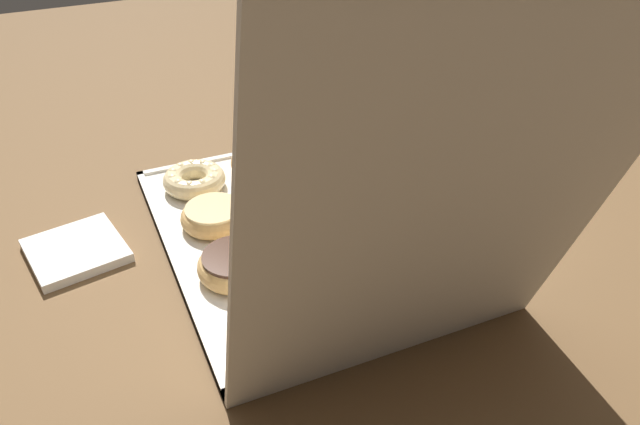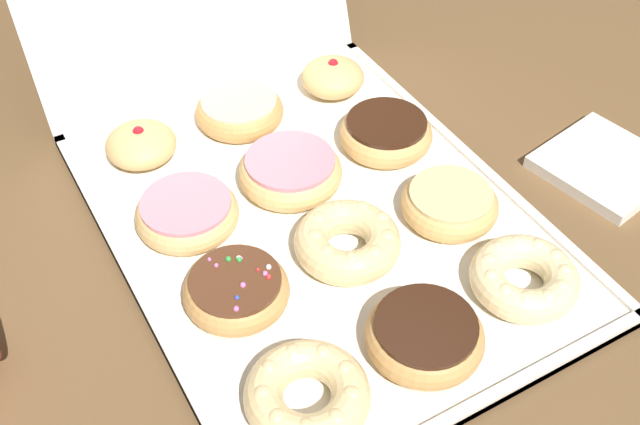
{
  "view_description": "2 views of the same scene",
  "coord_description": "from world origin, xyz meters",
  "px_view_note": "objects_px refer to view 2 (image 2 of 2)",
  "views": [
    {
      "loc": [
        0.32,
        0.79,
        0.62
      ],
      "look_at": [
        -0.02,
        0.03,
        0.06
      ],
      "focal_mm": 35.82,
      "sensor_mm": 36.0,
      "label": 1
    },
    {
      "loc": [
        -0.31,
        -0.55,
        0.64
      ],
      "look_at": [
        -0.01,
        -0.03,
        0.05
      ],
      "focal_mm": 44.12,
      "sensor_mm": 36.0,
      "label": 2
    }
  ],
  "objects_px": {
    "glazed_ring_donut_5": "(450,203)",
    "pink_frosted_donut_6": "(187,213)",
    "glazed_ring_donut_10": "(239,111)",
    "cruller_donut_0": "(307,394)",
    "cruller_donut_2": "(524,277)",
    "jelly_filled_donut_11": "(333,77)",
    "chocolate_frosted_donut_8": "(386,133)",
    "jelly_filled_donut_9": "(141,144)",
    "sprinkle_donut_3": "(236,290)",
    "napkin_stack": "(605,166)",
    "donut_box": "(319,222)",
    "cruller_donut_4": "(350,240)",
    "pink_frosted_donut_7": "(290,171)",
    "chocolate_frosted_donut_1": "(423,336)"
  },
  "relations": [
    {
      "from": "cruller_donut_4",
      "to": "glazed_ring_donut_5",
      "type": "distance_m",
      "value": 0.13
    },
    {
      "from": "chocolate_frosted_donut_8",
      "to": "glazed_ring_donut_10",
      "type": "bearing_deg",
      "value": 135.98
    },
    {
      "from": "pink_frosted_donut_6",
      "to": "jelly_filled_donut_9",
      "type": "xyz_separation_m",
      "value": [
        -0.0,
        0.13,
        0.0
      ]
    },
    {
      "from": "chocolate_frosted_donut_1",
      "to": "cruller_donut_2",
      "type": "bearing_deg",
      "value": 4.5
    },
    {
      "from": "glazed_ring_donut_5",
      "to": "chocolate_frosted_donut_8",
      "type": "distance_m",
      "value": 0.14
    },
    {
      "from": "pink_frosted_donut_7",
      "to": "glazed_ring_donut_10",
      "type": "bearing_deg",
      "value": 90.28
    },
    {
      "from": "jelly_filled_donut_11",
      "to": "napkin_stack",
      "type": "relative_size",
      "value": 0.6
    },
    {
      "from": "pink_frosted_donut_6",
      "to": "glazed_ring_donut_10",
      "type": "height_order",
      "value": "pink_frosted_donut_6"
    },
    {
      "from": "sprinkle_donut_3",
      "to": "donut_box",
      "type": "bearing_deg",
      "value": 25.99
    },
    {
      "from": "chocolate_frosted_donut_8",
      "to": "donut_box",
      "type": "bearing_deg",
      "value": -152.12
    },
    {
      "from": "sprinkle_donut_3",
      "to": "napkin_stack",
      "type": "xyz_separation_m",
      "value": [
        0.48,
        -0.03,
        -0.02
      ]
    },
    {
      "from": "donut_box",
      "to": "pink_frosted_donut_6",
      "type": "height_order",
      "value": "pink_frosted_donut_6"
    },
    {
      "from": "cruller_donut_0",
      "to": "pink_frosted_donut_7",
      "type": "height_order",
      "value": "pink_frosted_donut_7"
    },
    {
      "from": "donut_box",
      "to": "cruller_donut_4",
      "type": "xyz_separation_m",
      "value": [
        0.0,
        -0.06,
        0.02
      ]
    },
    {
      "from": "chocolate_frosted_donut_8",
      "to": "jelly_filled_donut_9",
      "type": "distance_m",
      "value": 0.3
    },
    {
      "from": "pink_frosted_donut_7",
      "to": "chocolate_frosted_donut_8",
      "type": "relative_size",
      "value": 1.06
    },
    {
      "from": "pink_frosted_donut_6",
      "to": "pink_frosted_donut_7",
      "type": "height_order",
      "value": "pink_frosted_donut_7"
    },
    {
      "from": "sprinkle_donut_3",
      "to": "glazed_ring_donut_10",
      "type": "height_order",
      "value": "sprinkle_donut_3"
    },
    {
      "from": "jelly_filled_donut_9",
      "to": "glazed_ring_donut_10",
      "type": "bearing_deg",
      "value": 2.92
    },
    {
      "from": "cruller_donut_4",
      "to": "pink_frosted_donut_6",
      "type": "height_order",
      "value": "cruller_donut_4"
    },
    {
      "from": "chocolate_frosted_donut_1",
      "to": "napkin_stack",
      "type": "xyz_separation_m",
      "value": [
        0.35,
        0.11,
        -0.02
      ]
    },
    {
      "from": "donut_box",
      "to": "pink_frosted_donut_7",
      "type": "height_order",
      "value": "pink_frosted_donut_7"
    },
    {
      "from": "cruller_donut_2",
      "to": "glazed_ring_donut_10",
      "type": "distance_m",
      "value": 0.42
    },
    {
      "from": "cruller_donut_0",
      "to": "chocolate_frosted_donut_8",
      "type": "xyz_separation_m",
      "value": [
        0.26,
        0.28,
        0.0
      ]
    },
    {
      "from": "glazed_ring_donut_10",
      "to": "cruller_donut_0",
      "type": "bearing_deg",
      "value": -107.16
    },
    {
      "from": "cruller_donut_2",
      "to": "pink_frosted_donut_7",
      "type": "distance_m",
      "value": 0.29
    },
    {
      "from": "donut_box",
      "to": "sprinkle_donut_3",
      "type": "height_order",
      "value": "sprinkle_donut_3"
    },
    {
      "from": "donut_box",
      "to": "pink_frosted_donut_6",
      "type": "bearing_deg",
      "value": 154.41
    },
    {
      "from": "jelly_filled_donut_9",
      "to": "jelly_filled_donut_11",
      "type": "distance_m",
      "value": 0.27
    },
    {
      "from": "chocolate_frosted_donut_8",
      "to": "glazed_ring_donut_10",
      "type": "height_order",
      "value": "chocolate_frosted_donut_8"
    },
    {
      "from": "cruller_donut_2",
      "to": "sprinkle_donut_3",
      "type": "distance_m",
      "value": 0.29
    },
    {
      "from": "cruller_donut_4",
      "to": "napkin_stack",
      "type": "bearing_deg",
      "value": -4.72
    },
    {
      "from": "pink_frosted_donut_7",
      "to": "jelly_filled_donut_9",
      "type": "distance_m",
      "value": 0.19
    },
    {
      "from": "cruller_donut_0",
      "to": "jelly_filled_donut_11",
      "type": "height_order",
      "value": "jelly_filled_donut_11"
    },
    {
      "from": "pink_frosted_donut_7",
      "to": "jelly_filled_donut_9",
      "type": "height_order",
      "value": "jelly_filled_donut_9"
    },
    {
      "from": "napkin_stack",
      "to": "pink_frosted_donut_7",
      "type": "bearing_deg",
      "value": 155.84
    },
    {
      "from": "cruller_donut_2",
      "to": "jelly_filled_donut_11",
      "type": "relative_size",
      "value": 1.34
    },
    {
      "from": "cruller_donut_0",
      "to": "jelly_filled_donut_11",
      "type": "relative_size",
      "value": 1.38
    },
    {
      "from": "glazed_ring_donut_5",
      "to": "jelly_filled_donut_11",
      "type": "distance_m",
      "value": 0.27
    },
    {
      "from": "glazed_ring_donut_5",
      "to": "pink_frosted_donut_6",
      "type": "bearing_deg",
      "value": 153.52
    },
    {
      "from": "glazed_ring_donut_10",
      "to": "jelly_filled_donut_11",
      "type": "xyz_separation_m",
      "value": [
        0.14,
        -0.0,
        0.0
      ]
    },
    {
      "from": "chocolate_frosted_donut_1",
      "to": "glazed_ring_donut_5",
      "type": "distance_m",
      "value": 0.19
    },
    {
      "from": "chocolate_frosted_donut_1",
      "to": "chocolate_frosted_donut_8",
      "type": "xyz_separation_m",
      "value": [
        0.14,
        0.28,
        -0.0
      ]
    },
    {
      "from": "cruller_donut_2",
      "to": "sprinkle_donut_3",
      "type": "height_order",
      "value": "sprinkle_donut_3"
    },
    {
      "from": "pink_frosted_donut_6",
      "to": "pink_frosted_donut_7",
      "type": "distance_m",
      "value": 0.13
    },
    {
      "from": "chocolate_frosted_donut_1",
      "to": "jelly_filled_donut_11",
      "type": "height_order",
      "value": "jelly_filled_donut_11"
    },
    {
      "from": "sprinkle_donut_3",
      "to": "jelly_filled_donut_11",
      "type": "relative_size",
      "value": 1.3
    },
    {
      "from": "cruller_donut_0",
      "to": "jelly_filled_donut_11",
      "type": "xyz_separation_m",
      "value": [
        0.27,
        0.41,
        0.0
      ]
    },
    {
      "from": "cruller_donut_0",
      "to": "cruller_donut_2",
      "type": "distance_m",
      "value": 0.26
    },
    {
      "from": "cruller_donut_0",
      "to": "jelly_filled_donut_9",
      "type": "height_order",
      "value": "jelly_filled_donut_9"
    }
  ]
}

